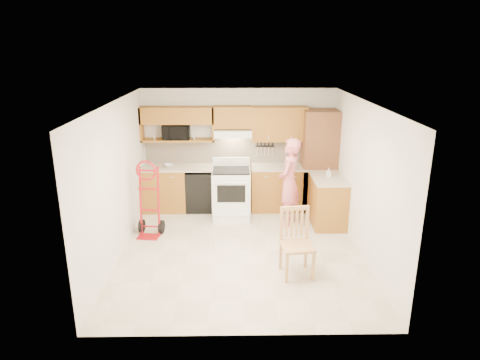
{
  "coord_description": "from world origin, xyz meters",
  "views": [
    {
      "loc": [
        -0.11,
        -6.66,
        3.37
      ],
      "look_at": [
        0.0,
        0.5,
        1.1
      ],
      "focal_mm": 32.4,
      "sensor_mm": 36.0,
      "label": 1
    }
  ],
  "objects_px": {
    "dining_chair": "(297,244)",
    "hand_truck": "(148,203)",
    "range": "(231,189)",
    "person": "(289,182)",
    "microwave": "(176,132)"
  },
  "relations": [
    {
      "from": "microwave",
      "to": "dining_chair",
      "type": "relative_size",
      "value": 0.53
    },
    {
      "from": "person",
      "to": "dining_chair",
      "type": "xyz_separation_m",
      "value": [
        -0.11,
        -1.97,
        -0.33
      ]
    },
    {
      "from": "microwave",
      "to": "hand_truck",
      "type": "height_order",
      "value": "microwave"
    },
    {
      "from": "person",
      "to": "hand_truck",
      "type": "bearing_deg",
      "value": -57.27
    },
    {
      "from": "microwave",
      "to": "hand_truck",
      "type": "distance_m",
      "value": 1.8
    },
    {
      "from": "range",
      "to": "person",
      "type": "height_order",
      "value": "person"
    },
    {
      "from": "person",
      "to": "dining_chair",
      "type": "bearing_deg",
      "value": 18.4
    },
    {
      "from": "range",
      "to": "dining_chair",
      "type": "xyz_separation_m",
      "value": [
        1.0,
        -2.41,
        -0.05
      ]
    },
    {
      "from": "microwave",
      "to": "dining_chair",
      "type": "bearing_deg",
      "value": -54.27
    },
    {
      "from": "range",
      "to": "dining_chair",
      "type": "bearing_deg",
      "value": -67.6
    },
    {
      "from": "hand_truck",
      "to": "range",
      "type": "bearing_deg",
      "value": 40.27
    },
    {
      "from": "microwave",
      "to": "range",
      "type": "xyz_separation_m",
      "value": [
        1.12,
        -0.49,
        -1.08
      ]
    },
    {
      "from": "range",
      "to": "person",
      "type": "xyz_separation_m",
      "value": [
        1.1,
        -0.44,
        0.28
      ]
    },
    {
      "from": "dining_chair",
      "to": "hand_truck",
      "type": "bearing_deg",
      "value": 142.52
    },
    {
      "from": "person",
      "to": "dining_chair",
      "type": "relative_size",
      "value": 1.64
    }
  ]
}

